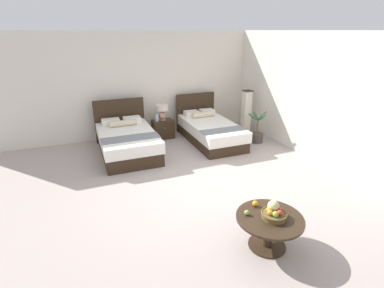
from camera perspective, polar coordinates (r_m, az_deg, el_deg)
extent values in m
cube|color=#AA9B94|center=(5.88, 1.93, -7.14)|extent=(9.23, 10.07, 0.02)
cube|color=silver|center=(8.35, -7.21, 11.51)|extent=(9.23, 0.12, 2.79)
cube|color=silver|center=(7.25, 21.70, 8.71)|extent=(0.12, 5.67, 2.79)
cube|color=#322315|center=(7.17, -12.31, -0.80)|extent=(1.23, 1.99, 0.31)
cube|color=white|center=(7.07, -12.49, 1.31)|extent=(1.27, 2.03, 0.26)
cube|color=#322315|center=(7.99, -13.85, 4.52)|extent=(1.30, 0.07, 1.13)
cube|color=white|center=(7.67, -15.54, 4.17)|extent=(0.44, 0.30, 0.14)
cube|color=white|center=(7.74, -11.61, 4.67)|extent=(0.44, 0.30, 0.14)
cylinder|color=beige|center=(7.47, -13.28, 3.97)|extent=(0.67, 0.15, 0.15)
cube|color=slate|center=(6.60, -11.89, 1.15)|extent=(1.28, 0.43, 0.01)
cube|color=#322315|center=(7.80, 3.72, 1.35)|extent=(1.10, 2.14, 0.27)
cube|color=white|center=(7.72, 3.76, 3.21)|extent=(1.14, 2.18, 0.26)
cube|color=#322315|center=(8.63, 0.66, 6.27)|extent=(1.16, 0.07, 1.10)
cube|color=white|center=(8.27, -0.10, 5.97)|extent=(0.39, 0.30, 0.14)
cube|color=white|center=(8.45, 2.91, 6.28)|extent=(0.39, 0.30, 0.14)
cylinder|color=beige|center=(8.15, 2.09, 5.75)|extent=(0.60, 0.15, 0.15)
cube|color=slate|center=(7.10, 6.12, 2.69)|extent=(1.14, 0.38, 0.01)
cube|color=#322315|center=(8.10, -5.68, 2.95)|extent=(0.57, 0.38, 0.51)
sphere|color=tan|center=(7.89, -5.27, 3.04)|extent=(0.02, 0.02, 0.02)
cylinder|color=tan|center=(8.04, -5.79, 4.76)|extent=(0.17, 0.17, 0.02)
ellipsoid|color=tan|center=(8.01, -5.82, 5.57)|extent=(0.19, 0.19, 0.22)
cylinder|color=#99844C|center=(7.97, -5.85, 6.46)|extent=(0.02, 0.02, 0.04)
cylinder|color=beige|center=(7.95, -5.88, 7.11)|extent=(0.33, 0.33, 0.15)
cylinder|color=#ABB8C4|center=(7.92, -6.87, 5.09)|extent=(0.10, 0.10, 0.19)
torus|color=#ABB8C4|center=(7.89, -6.90, 5.78)|extent=(0.10, 0.10, 0.01)
cylinder|color=#322315|center=(4.41, 14.35, -18.55)|extent=(0.51, 0.51, 0.02)
cylinder|color=#322315|center=(4.28, 14.61, -16.41)|extent=(0.14, 0.14, 0.44)
cylinder|color=#322315|center=(4.14, 14.92, -13.80)|extent=(0.90, 0.90, 0.04)
cylinder|color=brown|center=(4.11, 15.64, -13.27)|extent=(0.32, 0.32, 0.07)
torus|color=brown|center=(4.09, 15.69, -12.85)|extent=(0.34, 0.34, 0.02)
sphere|color=#8DAE3A|center=(4.02, 15.96, -13.02)|extent=(0.08, 0.08, 0.08)
sphere|color=red|center=(4.06, 16.73, -12.73)|extent=(0.07, 0.07, 0.07)
sphere|color=red|center=(4.12, 16.50, -12.20)|extent=(0.07, 0.07, 0.07)
sphere|color=#D4CB8A|center=(4.12, 15.57, -11.54)|extent=(0.15, 0.15, 0.15)
sphere|color=gold|center=(4.09, 14.75, -12.24)|extent=(0.07, 0.07, 0.07)
sphere|color=orange|center=(4.03, 14.96, -12.78)|extent=(0.08, 0.08, 0.08)
sphere|color=#8BA846|center=(4.09, 10.64, -13.01)|extent=(0.07, 0.07, 0.07)
sphere|color=orange|center=(4.29, 12.22, -11.28)|extent=(0.08, 0.08, 0.08)
cube|color=#3B2526|center=(8.78, 10.28, 2.54)|extent=(0.25, 0.25, 0.03)
cube|color=white|center=(8.61, 10.54, 6.29)|extent=(0.21, 0.21, 1.16)
cube|color=#3B2526|center=(8.48, 10.81, 10.15)|extent=(0.25, 0.25, 0.02)
cylinder|color=#443C39|center=(7.98, 12.45, 1.23)|extent=(0.34, 0.34, 0.24)
cylinder|color=brown|center=(7.88, 12.62, 3.26)|extent=(0.04, 0.04, 0.36)
ellipsoid|color=#315C34|center=(7.89, 13.56, 5.36)|extent=(0.31, 0.08, 0.26)
ellipsoid|color=#315C34|center=(7.90, 12.35, 5.37)|extent=(0.07, 0.27, 0.23)
ellipsoid|color=#315C34|center=(7.74, 11.83, 5.19)|extent=(0.33, 0.10, 0.27)
ellipsoid|color=#315C34|center=(7.68, 13.48, 5.04)|extent=(0.07, 0.35, 0.29)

